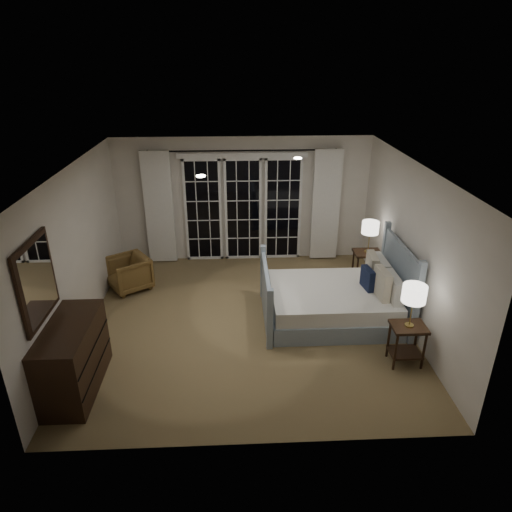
{
  "coord_description": "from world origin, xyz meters",
  "views": [
    {
      "loc": [
        -0.17,
        -6.24,
        3.98
      ],
      "look_at": [
        0.15,
        0.23,
        1.05
      ],
      "focal_mm": 32.0,
      "sensor_mm": 36.0,
      "label": 1
    }
  ],
  "objects_px": {
    "lamp_right": "(370,228)",
    "armchair": "(129,273)",
    "nightstand_right": "(366,263)",
    "nightstand_left": "(407,339)",
    "dresser": "(73,358)",
    "bed": "(336,300)",
    "lamp_left": "(414,294)"
  },
  "relations": [
    {
      "from": "nightstand_left",
      "to": "armchair",
      "type": "bearing_deg",
      "value": 150.78
    },
    {
      "from": "bed",
      "to": "nightstand_left",
      "type": "bearing_deg",
      "value": -58.96
    },
    {
      "from": "lamp_left",
      "to": "bed",
      "type": "bearing_deg",
      "value": 121.04
    },
    {
      "from": "lamp_left",
      "to": "lamp_right",
      "type": "bearing_deg",
      "value": 87.95
    },
    {
      "from": "lamp_right",
      "to": "armchair",
      "type": "bearing_deg",
      "value": 179.93
    },
    {
      "from": "lamp_right",
      "to": "dresser",
      "type": "relative_size",
      "value": 0.44
    },
    {
      "from": "bed",
      "to": "armchair",
      "type": "xyz_separation_m",
      "value": [
        -3.52,
        1.17,
        -0.01
      ]
    },
    {
      "from": "lamp_left",
      "to": "armchair",
      "type": "relative_size",
      "value": 0.9
    },
    {
      "from": "lamp_left",
      "to": "armchair",
      "type": "xyz_separation_m",
      "value": [
        -4.24,
        2.37,
        -0.78
      ]
    },
    {
      "from": "armchair",
      "to": "nightstand_right",
      "type": "bearing_deg",
      "value": 55.51
    },
    {
      "from": "nightstand_right",
      "to": "armchair",
      "type": "bearing_deg",
      "value": 179.93
    },
    {
      "from": "bed",
      "to": "nightstand_right",
      "type": "relative_size",
      "value": 3.38
    },
    {
      "from": "dresser",
      "to": "bed",
      "type": "bearing_deg",
      "value": 22.46
    },
    {
      "from": "nightstand_left",
      "to": "armchair",
      "type": "xyz_separation_m",
      "value": [
        -4.24,
        2.37,
        -0.08
      ]
    },
    {
      "from": "nightstand_right",
      "to": "lamp_left",
      "type": "xyz_separation_m",
      "value": [
        -0.08,
        -2.37,
        0.67
      ]
    },
    {
      "from": "armchair",
      "to": "dresser",
      "type": "bearing_deg",
      "value": -37.19
    },
    {
      "from": "lamp_right",
      "to": "dresser",
      "type": "xyz_separation_m",
      "value": [
        -4.46,
        -2.67,
        -0.64
      ]
    },
    {
      "from": "lamp_right",
      "to": "nightstand_right",
      "type": "bearing_deg",
      "value": -26.57
    },
    {
      "from": "bed",
      "to": "dresser",
      "type": "xyz_separation_m",
      "value": [
        -3.65,
        -1.51,
        0.14
      ]
    },
    {
      "from": "nightstand_right",
      "to": "lamp_left",
      "type": "distance_m",
      "value": 2.46
    },
    {
      "from": "nightstand_right",
      "to": "lamp_right",
      "type": "distance_m",
      "value": 0.68
    },
    {
      "from": "bed",
      "to": "armchair",
      "type": "bearing_deg",
      "value": 161.63
    },
    {
      "from": "lamp_right",
      "to": "armchair",
      "type": "relative_size",
      "value": 0.86
    },
    {
      "from": "bed",
      "to": "nightstand_right",
      "type": "distance_m",
      "value": 1.42
    },
    {
      "from": "bed",
      "to": "dresser",
      "type": "relative_size",
      "value": 1.65
    },
    {
      "from": "dresser",
      "to": "armchair",
      "type": "bearing_deg",
      "value": 87.22
    },
    {
      "from": "nightstand_left",
      "to": "dresser",
      "type": "height_order",
      "value": "dresser"
    },
    {
      "from": "bed",
      "to": "lamp_right",
      "type": "bearing_deg",
      "value": 55.12
    },
    {
      "from": "nightstand_left",
      "to": "lamp_left",
      "type": "bearing_deg",
      "value": 180.0
    },
    {
      "from": "nightstand_right",
      "to": "lamp_left",
      "type": "relative_size",
      "value": 1.05
    },
    {
      "from": "nightstand_left",
      "to": "nightstand_right",
      "type": "xyz_separation_m",
      "value": [
        0.08,
        2.37,
        0.03
      ]
    },
    {
      "from": "nightstand_left",
      "to": "nightstand_right",
      "type": "bearing_deg",
      "value": 87.95
    }
  ]
}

